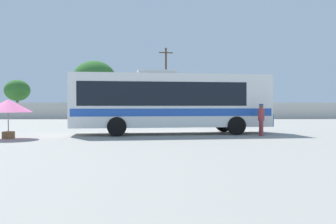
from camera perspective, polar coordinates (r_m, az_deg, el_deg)
The scene contains 10 objects.
ground_plane at distance 31.66m, azimuth 0.93°, elevation -1.92°, with size 300.00×300.00×0.00m, color gray.
perimeter_wall at distance 43.63m, azimuth 0.39°, elevation 0.22°, with size 80.00×0.30×1.97m, color beige.
coach_bus_white_blue at distance 20.85m, azimuth 0.14°, elevation 1.88°, with size 11.64×3.89×3.67m.
attendant_by_bus_door at distance 20.18m, azimuth 14.57°, elevation -0.88°, with size 0.43×0.43×1.74m.
vendor_umbrella_secondary_pink at distance 19.59m, azimuth -24.03°, elevation 0.83°, with size 2.33×2.33×1.97m.
parked_car_leftmost_white at distance 40.58m, azimuth -12.37°, elevation -0.14°, with size 4.68×2.32×1.52m.
parked_car_second_black at distance 40.51m, azimuth -4.61°, elevation -0.12°, with size 4.08×2.08×1.51m.
utility_pole_near at distance 45.29m, azimuth -0.33°, elevation 4.84°, with size 1.78×0.55×8.84m.
roadside_tree_left at distance 51.90m, azimuth -22.81°, elevation 3.17°, with size 3.31×3.31×5.03m.
roadside_tree_midleft at distance 49.52m, azimuth -11.62°, elevation 5.13°, with size 5.82×5.82×7.63m.
Camera 1 is at (-1.08, -21.60, 1.69)m, focal length 38.41 mm.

